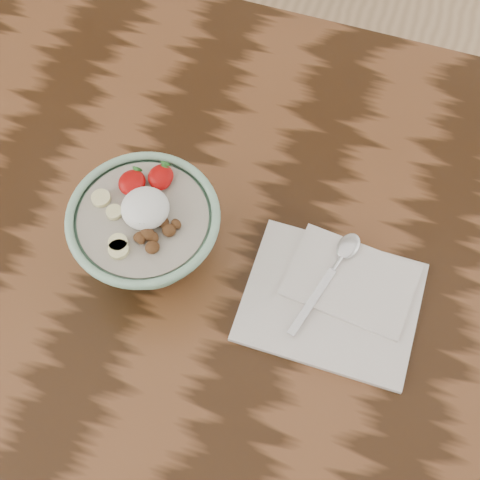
{
  "coord_description": "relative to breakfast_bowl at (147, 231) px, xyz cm",
  "views": [
    {
      "loc": [
        27.59,
        -40.78,
        159.87
      ],
      "look_at": [
        16.05,
        -5.46,
        86.67
      ],
      "focal_mm": 50.0,
      "sensor_mm": 36.0,
      "label": 1
    }
  ],
  "objects": [
    {
      "name": "breakfast_bowl",
      "position": [
        0.0,
        0.0,
        0.0
      ],
      "size": [
        19.78,
        19.78,
        13.55
      ],
      "rotation": [
        0.0,
        0.0,
        -0.29
      ],
      "color": "#8CBC9C",
      "rests_on": "table"
    },
    {
      "name": "table",
      "position": [
        -3.17,
        5.69,
        -16.05
      ],
      "size": [
        160.0,
        90.0,
        75.0
      ],
      "color": "black",
      "rests_on": "ground"
    },
    {
      "name": "spoon",
      "position": [
        25.3,
        6.37,
        -4.94
      ],
      "size": [
        6.66,
        17.48,
        0.92
      ],
      "rotation": [
        0.0,
        0.0,
        -0.27
      ],
      "color": "silver",
      "rests_on": "napkin"
    },
    {
      "name": "napkin",
      "position": [
        26.14,
        1.3,
        -6.15
      ],
      "size": [
        23.28,
        19.61,
        1.43
      ],
      "rotation": [
        0.0,
        0.0,
        0.0
      ],
      "color": "white",
      "rests_on": "table"
    }
  ]
}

